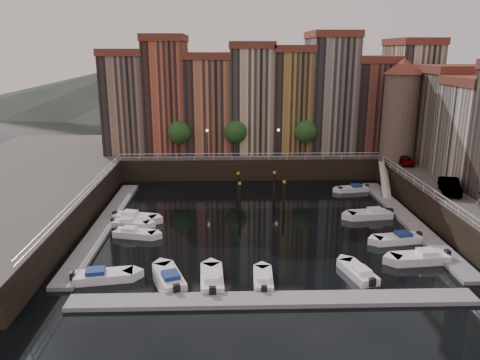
{
  "coord_description": "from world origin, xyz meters",
  "views": [
    {
      "loc": [
        -3.36,
        -47.55,
        17.85
      ],
      "look_at": [
        -1.79,
        4.0,
        3.46
      ],
      "focal_mm": 35.0,
      "sensor_mm": 36.0,
      "label": 1
    }
  ],
  "objects_px": {
    "gangway": "(385,178)",
    "car_b": "(450,187)",
    "mooring_pilings": "(259,191)",
    "boat_left_2": "(130,223)",
    "boat_left_1": "(134,233)",
    "corner_tower": "(400,109)",
    "boat_left_0": "(102,276)",
    "car_a": "(404,160)"
  },
  "relations": [
    {
      "from": "gangway",
      "to": "boat_left_2",
      "type": "relative_size",
      "value": 1.99
    },
    {
      "from": "gangway",
      "to": "car_b",
      "type": "relative_size",
      "value": 1.72
    },
    {
      "from": "mooring_pilings",
      "to": "boat_left_2",
      "type": "xyz_separation_m",
      "value": [
        -13.99,
        -6.67,
        -1.33
      ]
    },
    {
      "from": "gangway",
      "to": "boat_left_0",
      "type": "bearing_deg",
      "value": -142.62
    },
    {
      "from": "boat_left_0",
      "to": "car_b",
      "type": "xyz_separation_m",
      "value": [
        33.76,
        12.68,
        3.42
      ]
    },
    {
      "from": "boat_left_1",
      "to": "car_b",
      "type": "bearing_deg",
      "value": 19.37
    },
    {
      "from": "boat_left_2",
      "to": "car_b",
      "type": "relative_size",
      "value": 0.87
    },
    {
      "from": "mooring_pilings",
      "to": "boat_left_2",
      "type": "distance_m",
      "value": 15.55
    },
    {
      "from": "gangway",
      "to": "boat_left_0",
      "type": "xyz_separation_m",
      "value": [
        -30.46,
        -23.27,
        -1.54
      ]
    },
    {
      "from": "corner_tower",
      "to": "boat_left_1",
      "type": "bearing_deg",
      "value": -150.21
    },
    {
      "from": "car_b",
      "to": "gangway",
      "type": "bearing_deg",
      "value": 122.44
    },
    {
      "from": "corner_tower",
      "to": "boat_left_0",
      "type": "relative_size",
      "value": 2.78
    },
    {
      "from": "mooring_pilings",
      "to": "car_a",
      "type": "bearing_deg",
      "value": 19.25
    },
    {
      "from": "mooring_pilings",
      "to": "car_b",
      "type": "bearing_deg",
      "value": -16.74
    },
    {
      "from": "boat_left_2",
      "to": "corner_tower",
      "type": "bearing_deg",
      "value": 34.73
    },
    {
      "from": "corner_tower",
      "to": "car_b",
      "type": "bearing_deg",
      "value": -88.49
    },
    {
      "from": "boat_left_0",
      "to": "car_b",
      "type": "distance_m",
      "value": 36.22
    },
    {
      "from": "gangway",
      "to": "mooring_pilings",
      "type": "relative_size",
      "value": 1.51
    },
    {
      "from": "gangway",
      "to": "car_a",
      "type": "height_order",
      "value": "car_a"
    },
    {
      "from": "gangway",
      "to": "car_b",
      "type": "xyz_separation_m",
      "value": [
        3.3,
        -10.6,
        1.88
      ]
    },
    {
      "from": "gangway",
      "to": "car_b",
      "type": "bearing_deg",
      "value": -72.71
    },
    {
      "from": "corner_tower",
      "to": "car_b",
      "type": "distance_m",
      "value": 16.4
    },
    {
      "from": "boat_left_0",
      "to": "car_b",
      "type": "relative_size",
      "value": 1.03
    },
    {
      "from": "boat_left_0",
      "to": "mooring_pilings",
      "type": "bearing_deg",
      "value": 44.47
    },
    {
      "from": "corner_tower",
      "to": "mooring_pilings",
      "type": "relative_size",
      "value": 2.51
    },
    {
      "from": "boat_left_1",
      "to": "boat_left_2",
      "type": "xyz_separation_m",
      "value": [
        -0.92,
        2.85,
        -0.02
      ]
    },
    {
      "from": "boat_left_1",
      "to": "boat_left_2",
      "type": "bearing_deg",
      "value": 121.14
    },
    {
      "from": "gangway",
      "to": "car_b",
      "type": "distance_m",
      "value": 11.26
    },
    {
      "from": "gangway",
      "to": "boat_left_0",
      "type": "relative_size",
      "value": 1.67
    },
    {
      "from": "gangway",
      "to": "mooring_pilings",
      "type": "height_order",
      "value": "gangway"
    },
    {
      "from": "boat_left_1",
      "to": "car_a",
      "type": "bearing_deg",
      "value": 39.81
    },
    {
      "from": "boat_left_0",
      "to": "boat_left_1",
      "type": "bearing_deg",
      "value": 76.07
    },
    {
      "from": "gangway",
      "to": "boat_left_1",
      "type": "distance_m",
      "value": 32.89
    },
    {
      "from": "corner_tower",
      "to": "gangway",
      "type": "relative_size",
      "value": 1.66
    },
    {
      "from": "boat_left_1",
      "to": "car_b",
      "type": "height_order",
      "value": "car_b"
    },
    {
      "from": "boat_left_1",
      "to": "gangway",
      "type": "bearing_deg",
      "value": 38.73
    },
    {
      "from": "boat_left_1",
      "to": "car_b",
      "type": "xyz_separation_m",
      "value": [
        32.95,
        3.54,
        3.46
      ]
    },
    {
      "from": "corner_tower",
      "to": "car_a",
      "type": "relative_size",
      "value": 3.46
    },
    {
      "from": "boat_left_2",
      "to": "boat_left_1",
      "type": "bearing_deg",
      "value": -62.62
    },
    {
      "from": "boat_left_1",
      "to": "boat_left_2",
      "type": "height_order",
      "value": "boat_left_1"
    },
    {
      "from": "boat_left_1",
      "to": "car_b",
      "type": "relative_size",
      "value": 0.93
    },
    {
      "from": "car_b",
      "to": "mooring_pilings",
      "type": "bearing_deg",
      "value": 178.41
    }
  ]
}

